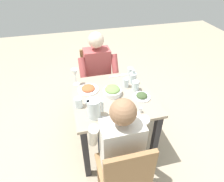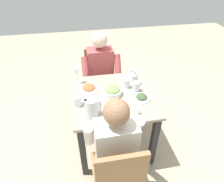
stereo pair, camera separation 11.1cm
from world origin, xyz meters
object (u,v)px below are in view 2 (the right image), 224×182
object	(u,v)px
plate_rice_curry	(89,88)
water_glass_far_left	(78,101)
water_pitcher	(92,108)
diner_far	(102,75)
salt_shaker	(139,111)
salad_bowl	(112,91)
dining_table	(113,105)
oil_carafe	(134,79)
diner_near	(114,143)
water_glass_near_left	(127,83)
water_glass_center	(132,73)
chair_near	(118,175)
chair_far	(100,76)
water_glass_far_right	(136,87)
plate_dolmas	(142,97)
plate_fries	(123,111)
wine_glass	(77,72)

from	to	relation	value
plate_rice_curry	water_glass_far_left	xyz separation A→B (m)	(-0.13, -0.24, 0.03)
water_pitcher	plate_rice_curry	bearing A→B (deg)	89.39
diner_far	salt_shaker	distance (m)	0.89
salad_bowl	salt_shaker	distance (m)	0.38
dining_table	oil_carafe	world-z (taller)	oil_carafe
diner_near	water_glass_near_left	world-z (taller)	diner_near
water_glass_center	oil_carafe	size ratio (longest dim) A/B	0.68
chair_near	plate_rice_curry	bearing A→B (deg)	98.99
diner_near	salt_shaker	distance (m)	0.37
plate_rice_curry	salt_shaker	size ratio (longest dim) A/B	4.22
chair_far	water_glass_far_right	distance (m)	0.82
water_glass_center	oil_carafe	world-z (taller)	oil_carafe
diner_near	plate_dolmas	xyz separation A→B (m)	(0.37, 0.44, 0.10)
water_glass_center	water_glass_near_left	size ratio (longest dim) A/B	1.09
water_glass_center	salt_shaker	xyz separation A→B (m)	(-0.10, -0.62, -0.03)
chair_far	salad_bowl	size ratio (longest dim) A/B	4.56
dining_table	salt_shaker	xyz separation A→B (m)	(0.18, -0.31, 0.16)
diner_near	water_glass_center	bearing A→B (deg)	66.07
dining_table	water_pitcher	world-z (taller)	water_pitcher
plate_rice_curry	salt_shaker	world-z (taller)	salt_shaker
plate_rice_curry	plate_fries	size ratio (longest dim) A/B	1.11
diner_far	wine_glass	distance (m)	0.45
water_pitcher	salt_shaker	xyz separation A→B (m)	(0.42, -0.05, -0.07)
salt_shaker	plate_rice_curry	bearing A→B (deg)	131.84
plate_fries	water_glass_center	world-z (taller)	water_glass_center
wine_glass	diner_near	bearing A→B (deg)	-73.07
plate_rice_curry	oil_carafe	bearing A→B (deg)	1.99
water_glass_center	salad_bowl	bearing A→B (deg)	-135.15
plate_rice_curry	plate_dolmas	size ratio (longest dim) A/B	1.25
water_glass_far_left	oil_carafe	xyz separation A→B (m)	(0.64, 0.26, 0.01)
chair_near	plate_fries	distance (m)	0.55
plate_rice_curry	oil_carafe	xyz separation A→B (m)	(0.51, 0.02, 0.04)
oil_carafe	plate_rice_curry	bearing A→B (deg)	-178.01
diner_far	water_glass_center	size ratio (longest dim) A/B	10.46
diner_far	water_pitcher	xyz separation A→B (m)	(-0.19, -0.80, 0.17)
diner_near	oil_carafe	xyz separation A→B (m)	(0.37, 0.72, 0.14)
chair_far	plate_fries	xyz separation A→B (m)	(0.09, -1.02, 0.24)
water_pitcher	water_glass_far_left	size ratio (longest dim) A/B	1.90
oil_carafe	salt_shaker	xyz separation A→B (m)	(-0.09, -0.48, -0.03)
plate_fries	oil_carafe	world-z (taller)	oil_carafe
plate_rice_curry	wine_glass	world-z (taller)	wine_glass
water_glass_far_left	wine_glass	xyz separation A→B (m)	(0.02, 0.38, 0.09)
water_glass_far_left	oil_carafe	world-z (taller)	oil_carafe
water_glass_far_right	salad_bowl	bearing A→B (deg)	-177.21
diner_far	salad_bowl	distance (m)	0.53
water_glass_far_right	wine_glass	size ratio (longest dim) A/B	0.55
water_glass_center	oil_carafe	bearing A→B (deg)	-95.22
plate_rice_curry	oil_carafe	size ratio (longest dim) A/B	1.39
water_glass_far_right	water_glass_near_left	bearing A→B (deg)	134.88
wine_glass	oil_carafe	size ratio (longest dim) A/B	1.19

